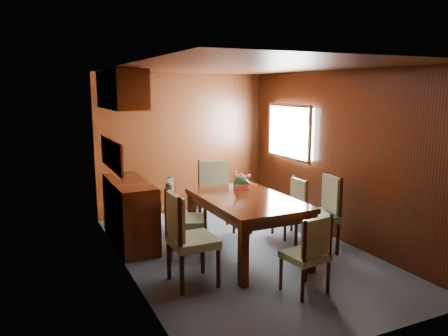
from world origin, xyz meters
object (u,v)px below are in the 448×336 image
dining_table (247,206)px  chair_left_near (186,234)px  chair_right_near (323,209)px  flower_centerpiece (241,180)px  chair_head (310,250)px  sideboard (130,212)px

dining_table → chair_left_near: (-1.00, -0.46, -0.08)m
dining_table → chair_right_near: size_ratio=1.62×
chair_left_near → flower_centerpiece: (1.17, 0.94, 0.31)m
chair_left_near → flower_centerpiece: size_ratio=4.31×
chair_right_near → chair_head: (-0.92, -0.97, -0.09)m
chair_left_near → flower_centerpiece: 1.54m
sideboard → chair_left_near: 1.60m
chair_head → flower_centerpiece: size_ratio=3.53×
chair_head → dining_table: bearing=87.0°
chair_right_near → flower_centerpiece: chair_right_near is taller
sideboard → flower_centerpiece: size_ratio=5.67×
chair_left_near → chair_right_near: chair_left_near is taller
chair_head → flower_centerpiece: bearing=79.9°
chair_left_near → chair_right_near: 2.02m
dining_table → chair_left_near: size_ratio=1.57×
flower_centerpiece → chair_left_near: bearing=-141.2°
chair_right_near → sideboard: bearing=71.3°
chair_right_near → flower_centerpiece: bearing=61.1°
dining_table → chair_head: (0.09, -1.23, -0.19)m
chair_left_near → chair_head: bearing=54.8°
chair_left_near → chair_right_near: size_ratio=1.03×
dining_table → flower_centerpiece: (0.18, 0.48, 0.23)m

